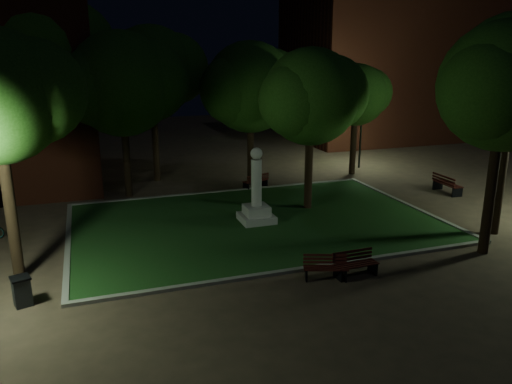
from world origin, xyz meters
TOP-DOWN VIEW (x-y plane):
  - ground at (0.00, 0.00)m, footprint 80.00×80.00m
  - lawn at (0.00, 2.00)m, footprint 15.00×10.00m
  - lawn_kerb at (0.00, 2.00)m, footprint 15.40×10.40m
  - monument at (0.00, 2.00)m, footprint 1.40×1.40m
  - building_far at (18.00, 20.00)m, footprint 16.00×10.00m
  - tree_north_wl at (-4.65, 8.06)m, footprint 6.19×5.06m
  - tree_north_er at (1.94, 8.28)m, footprint 5.88×4.80m
  - tree_ne at (8.48, 8.64)m, footprint 4.38×3.57m
  - tree_se at (6.85, -3.81)m, footprint 5.37×4.38m
  - tree_nw at (-8.28, 10.41)m, footprint 7.11×5.81m
  - tree_far_north at (-2.82, 10.82)m, footprint 5.95×4.86m
  - tree_extra at (3.00, 3.09)m, footprint 5.26×4.30m
  - lamppost_nw at (-10.36, 9.98)m, footprint 1.18×0.28m
  - lamppost_ne at (9.65, 9.98)m, footprint 1.18×0.28m
  - bench_near_left at (0.32, -3.88)m, footprint 1.50×0.95m
  - bench_near_right at (1.33, -3.98)m, footprint 1.51×0.58m
  - bench_right_side at (10.85, 3.24)m, footprint 0.65×1.77m
  - bench_far_side at (1.84, 7.38)m, footprint 1.53×0.95m
  - trash_bin at (-8.74, -2.62)m, footprint 0.64×0.64m

SIDE VIEW (x-z plane):
  - ground at x=0.00m, z-range 0.00..0.00m
  - lawn at x=0.00m, z-range 0.00..0.08m
  - lawn_kerb at x=0.00m, z-range 0.00..0.12m
  - bench_near_left at x=0.32m, z-range -0.02..0.76m
  - bench_far_side at x=1.84m, z-range -0.02..0.77m
  - bench_near_right at x=1.33m, z-range -0.02..0.80m
  - trash_bin at x=-8.74m, z-range 0.01..0.89m
  - bench_right_side at x=10.85m, z-range -0.03..0.94m
  - monument at x=0.00m, z-range -0.64..2.56m
  - lamppost_ne at x=9.65m, z-range 0.84..4.80m
  - lamppost_nw at x=-10.36m, z-range 0.87..5.13m
  - tree_ne at x=8.48m, z-range 1.44..7.93m
  - tree_extra at x=3.00m, z-range 1.51..8.83m
  - tree_north_er at x=1.94m, z-range 1.44..9.12m
  - tree_north_wl at x=-4.65m, z-range 1.53..9.65m
  - tree_se at x=6.85m, z-range 1.88..10.03m
  - building_far at x=18.00m, z-range 0.00..12.00m
  - tree_far_north at x=-2.82m, z-range 1.83..10.35m
  - tree_nw at x=-8.28m, z-range 2.14..12.22m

